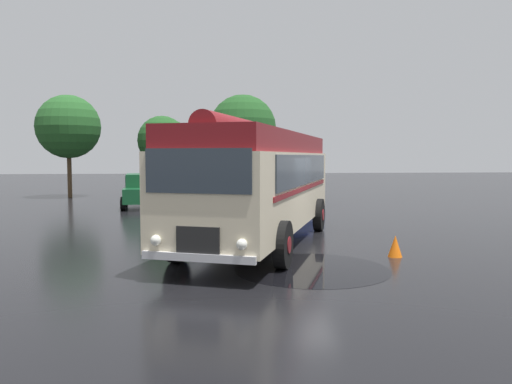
{
  "coord_description": "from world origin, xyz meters",
  "views": [
    {
      "loc": [
        -2.36,
        -13.71,
        2.56
      ],
      "look_at": [
        -0.73,
        2.22,
        1.4
      ],
      "focal_mm": 35.0,
      "sensor_mm": 36.0,
      "label": 1
    }
  ],
  "objects": [
    {
      "name": "ground_plane",
      "position": [
        0.0,
        0.0,
        0.0
      ],
      "size": [
        120.0,
        120.0,
        0.0
      ],
      "primitive_type": "plane",
      "color": "black"
    },
    {
      "name": "vintage_bus",
      "position": [
        -0.73,
        0.71,
        1.89
      ],
      "size": [
        5.89,
        10.3,
        3.49
      ],
      "color": "beige",
      "rests_on": "ground"
    },
    {
      "name": "car_near_left",
      "position": [
        -5.5,
        11.7,
        0.85
      ],
      "size": [
        2.28,
        4.35,
        1.66
      ],
      "color": "#144C28",
      "rests_on": "ground"
    },
    {
      "name": "car_mid_left",
      "position": [
        -2.83,
        12.83,
        0.85
      ],
      "size": [
        2.1,
        4.27,
        1.66
      ],
      "color": "navy",
      "rests_on": "ground"
    },
    {
      "name": "car_mid_right",
      "position": [
        -0.04,
        12.7,
        0.85
      ],
      "size": [
        2.13,
        4.29,
        1.66
      ],
      "color": "navy",
      "rests_on": "ground"
    },
    {
      "name": "car_far_right",
      "position": [
        2.74,
        12.72,
        0.85
      ],
      "size": [
        1.98,
        4.21,
        1.66
      ],
      "color": "navy",
      "rests_on": "ground"
    },
    {
      "name": "tree_far_left",
      "position": [
        -10.58,
        18.14,
        4.38
      ],
      "size": [
        3.89,
        3.89,
        6.3
      ],
      "color": "#4C3823",
      "rests_on": "ground"
    },
    {
      "name": "tree_left_of_centre",
      "position": [
        -4.86,
        18.14,
        3.55
      ],
      "size": [
        3.22,
        3.09,
        5.08
      ],
      "color": "#4C3823",
      "rests_on": "ground"
    },
    {
      "name": "tree_centre",
      "position": [
        0.11,
        17.1,
        4.3
      ],
      "size": [
        4.14,
        4.14,
        6.33
      ],
      "color": "#4C3823",
      "rests_on": "ground"
    },
    {
      "name": "traffic_cone",
      "position": [
        2.43,
        -1.62,
        0.28
      ],
      "size": [
        0.36,
        0.36,
        0.55
      ],
      "primitive_type": "cone",
      "color": "orange",
      "rests_on": "ground"
    },
    {
      "name": "puddle_patch",
      "position": [
        0.03,
        -2.75,
        0.0
      ],
      "size": [
        3.52,
        3.52,
        0.01
      ],
      "primitive_type": "cylinder",
      "color": "black",
      "rests_on": "ground"
    }
  ]
}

